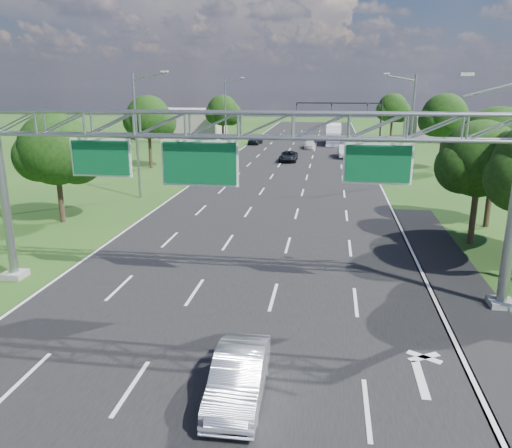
% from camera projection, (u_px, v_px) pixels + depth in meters
% --- Properties ---
extents(ground, '(220.00, 220.00, 0.00)m').
position_uv_depth(ground, '(277.00, 202.00, 40.03)').
color(ground, '#1C4414').
rests_on(ground, ground).
extents(road, '(18.00, 180.00, 0.02)m').
position_uv_depth(road, '(277.00, 202.00, 40.03)').
color(road, black).
rests_on(road, ground).
extents(road_flare, '(3.00, 30.00, 0.02)m').
position_uv_depth(road_flare, '(457.00, 286.00, 23.35)').
color(road_flare, black).
rests_on(road_flare, ground).
extents(sign_gantry, '(23.50, 1.00, 9.56)m').
position_uv_depth(sign_gantry, '(242.00, 139.00, 20.98)').
color(sign_gantry, gray).
rests_on(sign_gantry, ground).
extents(traffic_signal, '(12.21, 0.24, 7.00)m').
position_uv_depth(traffic_signal, '(356.00, 113.00, 70.92)').
color(traffic_signal, black).
rests_on(traffic_signal, ground).
extents(streetlight_l_near, '(2.97, 0.22, 10.16)m').
position_uv_depth(streetlight_l_near, '(139.00, 130.00, 40.13)').
color(streetlight_l_near, gray).
rests_on(streetlight_l_near, ground).
extents(streetlight_l_far, '(2.97, 0.22, 10.16)m').
position_uv_depth(streetlight_l_far, '(227.00, 110.00, 73.47)').
color(streetlight_l_far, gray).
rests_on(streetlight_l_far, ground).
extents(streetlight_r_mid, '(2.97, 0.22, 10.16)m').
position_uv_depth(streetlight_r_mid, '(410.00, 124.00, 46.45)').
color(streetlight_r_mid, gray).
rests_on(streetlight_r_mid, ground).
extents(tree_verge_la, '(5.76, 4.80, 7.40)m').
position_uv_depth(tree_verge_la, '(57.00, 153.00, 33.14)').
color(tree_verge_la, '#2D2116').
rests_on(tree_verge_la, ground).
extents(tree_verge_lb, '(5.76, 4.80, 8.06)m').
position_uv_depth(tree_verge_lb, '(149.00, 119.00, 55.15)').
color(tree_verge_lb, '#2D2116').
rests_on(tree_verge_lb, ground).
extents(tree_verge_lc, '(5.76, 4.80, 7.62)m').
position_uv_depth(tree_verge_lc, '(223.00, 112.00, 78.66)').
color(tree_verge_lc, '#2D2116').
rests_on(tree_verge_lc, ground).
extents(tree_verge_rd, '(5.76, 4.80, 8.28)m').
position_uv_depth(tree_verge_rd, '(445.00, 118.00, 53.42)').
color(tree_verge_rd, '#2D2116').
rests_on(tree_verge_rd, ground).
extents(tree_verge_re, '(5.76, 4.80, 7.84)m').
position_uv_depth(tree_verge_re, '(393.00, 109.00, 82.40)').
color(tree_verge_re, '#2D2116').
rests_on(tree_verge_re, ground).
extents(building_left, '(14.00, 10.00, 5.00)m').
position_uv_depth(building_left, '(183.00, 123.00, 88.19)').
color(building_left, gray).
rests_on(building_left, ground).
extents(building_right, '(12.00, 9.00, 4.00)m').
position_uv_depth(building_right, '(448.00, 128.00, 85.63)').
color(building_right, gray).
rests_on(building_right, ground).
extents(silver_sedan, '(1.60, 4.34, 1.42)m').
position_uv_depth(silver_sedan, '(238.00, 377.00, 14.88)').
color(silver_sedan, silver).
rests_on(silver_sedan, ground).
extents(car_queue_a, '(2.02, 4.26, 1.20)m').
position_uv_depth(car_queue_a, '(310.00, 144.00, 73.69)').
color(car_queue_a, silver).
rests_on(car_queue_a, ground).
extents(car_queue_b, '(2.09, 4.52, 1.26)m').
position_uv_depth(car_queue_b, '(288.00, 156.00, 61.23)').
color(car_queue_b, black).
rests_on(car_queue_b, ground).
extents(car_queue_c, '(2.18, 4.36, 1.43)m').
position_uv_depth(car_queue_c, '(255.00, 140.00, 78.81)').
color(car_queue_c, black).
rests_on(car_queue_c, ground).
extents(car_queue_d, '(1.89, 4.84, 1.57)m').
position_uv_depth(car_queue_d, '(345.00, 151.00, 64.65)').
color(car_queue_d, silver).
rests_on(car_queue_d, ground).
extents(box_truck, '(2.46, 8.01, 3.04)m').
position_uv_depth(box_truck, '(333.00, 135.00, 79.35)').
color(box_truck, white).
rests_on(box_truck, ground).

